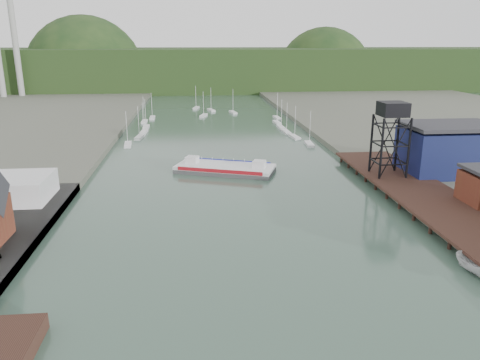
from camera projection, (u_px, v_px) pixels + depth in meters
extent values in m
cube|color=black|center=(423.00, 193.00, 91.59)|extent=(14.00, 70.00, 0.50)
cylinder|color=black|center=(393.00, 200.00, 91.33)|extent=(0.60, 0.60, 2.20)
cylinder|color=black|center=(451.00, 198.00, 92.47)|extent=(0.60, 0.60, 2.20)
cube|color=silver|center=(1.00, 189.00, 88.11)|extent=(18.00, 12.00, 4.50)
cylinder|color=black|center=(382.00, 149.00, 98.73)|extent=(0.50, 0.50, 13.00)
cylinder|color=black|center=(409.00, 148.00, 99.30)|extent=(0.50, 0.50, 13.00)
cylinder|color=black|center=(371.00, 143.00, 104.46)|extent=(0.50, 0.50, 13.00)
cylinder|color=black|center=(397.00, 143.00, 105.03)|extent=(0.50, 0.50, 13.00)
cube|color=black|center=(393.00, 109.00, 99.60)|extent=(5.50, 5.50, 3.00)
cube|color=#0C1A38|center=(449.00, 151.00, 105.80)|extent=(20.00, 14.00, 10.00)
cube|color=#2D2D33|center=(452.00, 126.00, 104.12)|extent=(20.50, 14.50, 0.80)
cube|color=silver|center=(128.00, 145.00, 142.08)|extent=(2.67, 7.65, 0.90)
cube|color=silver|center=(139.00, 137.00, 153.18)|extent=(2.81, 7.67, 0.90)
cube|color=silver|center=(144.00, 132.00, 161.69)|extent=(2.35, 7.59, 0.90)
cube|color=silver|center=(146.00, 127.00, 171.14)|extent=(2.01, 7.50, 0.90)
cube|color=silver|center=(144.00, 122.00, 182.65)|extent=(2.00, 7.50, 0.90)
cube|color=silver|center=(152.00, 118.00, 192.25)|extent=(2.16, 7.54, 0.90)
cube|color=silver|center=(309.00, 144.00, 142.68)|extent=(2.53, 7.62, 0.90)
cube|color=silver|center=(295.00, 137.00, 153.43)|extent=(2.76, 7.67, 0.90)
cube|color=silver|center=(286.00, 132.00, 161.71)|extent=(2.22, 7.56, 0.90)
cube|color=silver|center=(281.00, 128.00, 170.27)|extent=(2.18, 7.54, 0.90)
cube|color=silver|center=(277.00, 123.00, 180.89)|extent=(2.46, 7.61, 0.90)
cube|color=silver|center=(277.00, 118.00, 192.17)|extent=(2.48, 7.61, 0.90)
cube|color=silver|center=(204.00, 116.00, 197.92)|extent=(3.78, 7.76, 0.90)
cube|color=silver|center=(233.00, 112.00, 206.81)|extent=(3.31, 7.74, 0.90)
cube|color=silver|center=(211.00, 110.00, 213.55)|extent=(3.76, 7.76, 0.90)
cube|color=silver|center=(196.00, 108.00, 220.54)|extent=(3.40, 7.74, 0.90)
cylinder|color=#9E9E99|center=(15.00, 42.00, 251.65)|extent=(3.20, 3.20, 60.00)
cube|color=black|center=(203.00, 69.00, 328.46)|extent=(500.00, 120.00, 28.00)
sphere|color=black|center=(87.00, 76.00, 322.00)|extent=(80.00, 80.00, 80.00)
sphere|color=black|center=(324.00, 76.00, 348.26)|extent=(70.00, 70.00, 70.00)
cube|color=#464648|center=(225.00, 170.00, 113.50)|extent=(25.26, 16.97, 0.94)
cube|color=silver|center=(225.00, 167.00, 113.26)|extent=(25.26, 16.97, 0.75)
cube|color=#A7131D|center=(219.00, 171.00, 108.81)|extent=(19.40, 7.33, 0.84)
cube|color=navy|center=(230.00, 161.00, 117.60)|extent=(19.40, 7.33, 0.84)
cube|color=silver|center=(192.00, 160.00, 114.99)|extent=(3.62, 3.62, 1.88)
cube|color=silver|center=(259.00, 165.00, 110.88)|extent=(3.62, 3.62, 1.88)
imported|color=silver|center=(472.00, 265.00, 63.80)|extent=(2.76, 6.18, 2.32)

